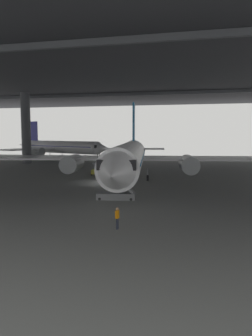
# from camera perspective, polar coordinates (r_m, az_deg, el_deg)

# --- Properties ---
(ground_plane) EXTENTS (110.00, 110.00, 0.00)m
(ground_plane) POSITION_cam_1_polar(r_m,az_deg,el_deg) (44.85, -4.38, -2.70)
(ground_plane) COLOR slate
(hangar_structure) EXTENTS (121.00, 99.00, 17.73)m
(hangar_structure) POSITION_cam_1_polar(r_m,az_deg,el_deg) (58.56, -0.52, 16.17)
(hangar_structure) COLOR #4C4F54
(hangar_structure) RESTS_ON ground_plane
(airplane_main) EXTENTS (39.24, 40.29, 12.46)m
(airplane_main) POSITION_cam_1_polar(r_m,az_deg,el_deg) (44.02, 0.50, 1.92)
(airplane_main) COLOR white
(airplane_main) RESTS_ON ground_plane
(boarding_stairs) EXTENTS (4.56, 2.08, 4.87)m
(boarding_stairs) POSITION_cam_1_polar(r_m,az_deg,el_deg) (33.44, -1.95, -4.42)
(boarding_stairs) COLOR slate
(boarding_stairs) RESTS_ON ground_plane
(crew_worker_near_nose) EXTENTS (0.24, 0.55, 1.61)m
(crew_worker_near_nose) POSITION_cam_1_polar(r_m,az_deg,el_deg) (23.07, -1.60, -8.84)
(crew_worker_near_nose) COLOR #232838
(crew_worker_near_nose) RESTS_ON ground_plane
(crew_worker_by_stairs) EXTENTS (0.28, 0.54, 1.58)m
(crew_worker_by_stairs) POSITION_cam_1_polar(r_m,az_deg,el_deg) (37.08, -1.22, -3.15)
(crew_worker_by_stairs) COLOR #232838
(crew_worker_by_stairs) RESTS_ON ground_plane
(airplane_distant) EXTENTS (32.39, 32.29, 10.68)m
(airplane_distant) POSITION_cam_1_polar(r_m,az_deg,el_deg) (90.19, -11.75, 3.75)
(airplane_distant) COLOR white
(airplane_distant) RESTS_ON ground_plane
(baggage_tug) EXTENTS (1.48, 2.31, 0.90)m
(baggage_tug) POSITION_cam_1_polar(r_m,az_deg,el_deg) (53.69, -5.52, -0.68)
(baggage_tug) COLOR yellow
(baggage_tug) RESTS_ON ground_plane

